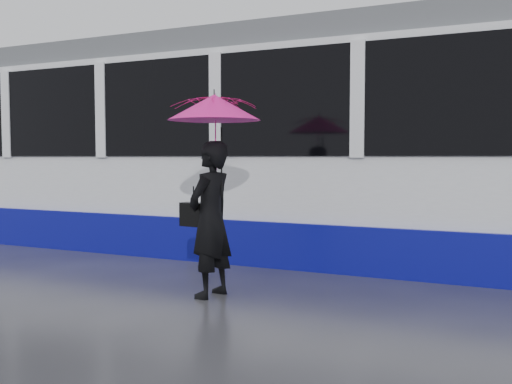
% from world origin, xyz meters
% --- Properties ---
extents(ground, '(90.00, 90.00, 0.00)m').
position_xyz_m(ground, '(0.00, 0.00, 0.00)').
color(ground, '#28282D').
rests_on(ground, ground).
extents(rails, '(34.00, 1.51, 0.02)m').
position_xyz_m(rails, '(0.00, 2.50, 0.01)').
color(rails, '#3F3D38').
rests_on(rails, ground).
extents(tram, '(26.00, 2.56, 3.35)m').
position_xyz_m(tram, '(-2.83, 2.50, 1.64)').
color(tram, white).
rests_on(tram, ground).
extents(woman, '(0.47, 0.65, 1.66)m').
position_xyz_m(woman, '(-0.45, -0.44, 0.83)').
color(woman, black).
rests_on(woman, ground).
extents(umbrella, '(1.09, 1.09, 1.12)m').
position_xyz_m(umbrella, '(-0.40, -0.44, 1.82)').
color(umbrella, '#F5147F').
rests_on(umbrella, ground).
extents(handbag, '(0.31, 0.16, 0.44)m').
position_xyz_m(handbag, '(-0.67, -0.42, 0.87)').
color(handbag, black).
rests_on(handbag, ground).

